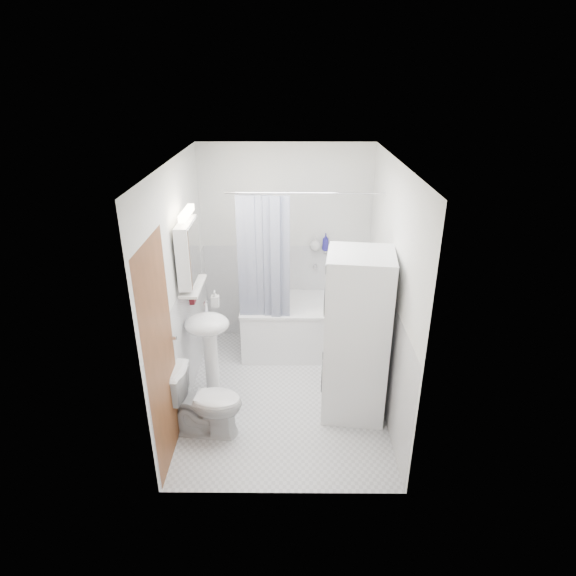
{
  "coord_description": "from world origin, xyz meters",
  "views": [
    {
      "loc": [
        0.06,
        -4.15,
        3.11
      ],
      "look_at": [
        0.03,
        0.15,
        1.16
      ],
      "focal_mm": 30.0,
      "sensor_mm": 36.0,
      "label": 1
    }
  ],
  "objects_px": {
    "toilet": "(205,402)",
    "bathtub": "(311,324)",
    "sink": "(208,337)",
    "washer_dryer": "(356,337)"
  },
  "relations": [
    {
      "from": "bathtub",
      "to": "washer_dryer",
      "type": "distance_m",
      "value": 1.3
    },
    {
      "from": "toilet",
      "to": "bathtub",
      "type": "bearing_deg",
      "value": -28.58
    },
    {
      "from": "sink",
      "to": "washer_dryer",
      "type": "height_order",
      "value": "washer_dryer"
    },
    {
      "from": "washer_dryer",
      "to": "sink",
      "type": "bearing_deg",
      "value": 179.26
    },
    {
      "from": "toilet",
      "to": "sink",
      "type": "bearing_deg",
      "value": 9.54
    },
    {
      "from": "bathtub",
      "to": "toilet",
      "type": "xyz_separation_m",
      "value": [
        -1.03,
        -1.49,
        -0.01
      ]
    },
    {
      "from": "bathtub",
      "to": "washer_dryer",
      "type": "relative_size",
      "value": 0.99
    },
    {
      "from": "sink",
      "to": "toilet",
      "type": "xyz_separation_m",
      "value": [
        0.03,
        -0.55,
        -0.37
      ]
    },
    {
      "from": "sink",
      "to": "toilet",
      "type": "height_order",
      "value": "sink"
    },
    {
      "from": "bathtub",
      "to": "sink",
      "type": "distance_m",
      "value": 1.47
    }
  ]
}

